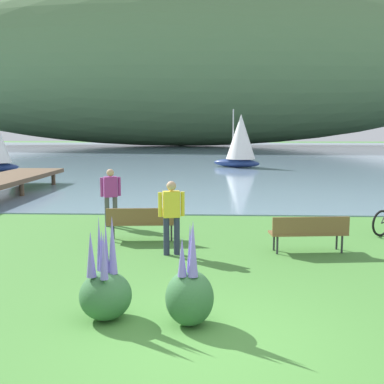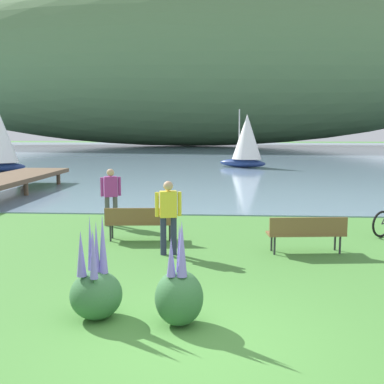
% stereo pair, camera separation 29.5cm
% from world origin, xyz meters
% --- Properties ---
extents(ground_plane, '(200.00, 200.00, 0.00)m').
position_xyz_m(ground_plane, '(0.00, 0.00, 0.00)').
color(ground_plane, '#478438').
extents(bay_water, '(180.00, 80.00, 0.04)m').
position_xyz_m(bay_water, '(0.00, 49.31, 0.02)').
color(bay_water, '#7A99B2').
rests_on(bay_water, ground).
extents(distant_hillside, '(102.54, 28.00, 25.97)m').
position_xyz_m(distant_hillside, '(-5.39, 71.17, 13.03)').
color(distant_hillside, '#567A4C').
rests_on(distant_hillside, bay_water).
extents(park_bench_near_camera, '(1.83, 0.63, 0.88)m').
position_xyz_m(park_bench_near_camera, '(-1.74, 5.74, 0.52)').
color(park_bench_near_camera, brown).
rests_on(park_bench_near_camera, ground).
extents(park_bench_further_along, '(1.84, 0.66, 0.88)m').
position_xyz_m(park_bench_further_along, '(2.34, 4.74, 0.52)').
color(park_bench_further_along, brown).
rests_on(park_bench_further_along, ground).
extents(person_at_shoreline, '(0.57, 0.35, 1.71)m').
position_xyz_m(person_at_shoreline, '(-2.93, 7.52, 0.98)').
color(person_at_shoreline, '#4C4C51').
rests_on(person_at_shoreline, ground).
extents(person_on_the_grass, '(0.60, 0.30, 1.71)m').
position_xyz_m(person_on_the_grass, '(-0.85, 4.42, 0.98)').
color(person_on_the_grass, '#282D47').
rests_on(person_on_the_grass, ground).
extents(echium_bush_closest_to_camera, '(0.80, 0.80, 1.61)m').
position_xyz_m(echium_bush_closest_to_camera, '(-1.54, 0.72, 0.46)').
color(echium_bush_closest_to_camera, '#386B3D').
rests_on(echium_bush_closest_to_camera, ground).
extents(echium_bush_beside_closest, '(0.72, 0.72, 1.61)m').
position_xyz_m(echium_bush_beside_closest, '(-0.25, 0.56, 0.48)').
color(echium_bush_beside_closest, '#386B3D').
rests_on(echium_bush_beside_closest, ground).
extents(sailboat_mid_bay, '(3.70, 2.88, 4.26)m').
position_xyz_m(sailboat_mid_bay, '(2.12, 28.37, 2.04)').
color(sailboat_mid_bay, navy).
rests_on(sailboat_mid_bay, bay_water).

